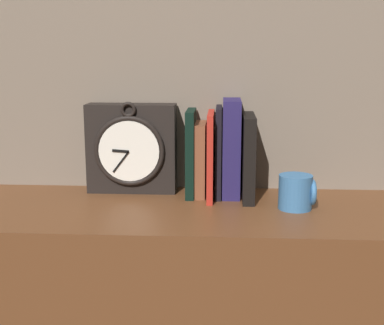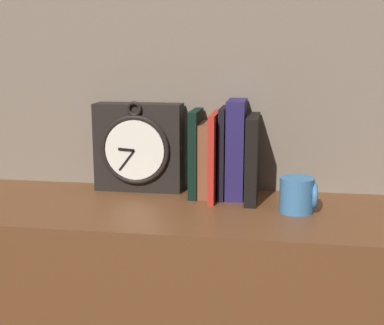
# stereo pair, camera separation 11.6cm
# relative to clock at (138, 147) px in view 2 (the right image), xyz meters

# --- Properties ---
(clock) EXTENTS (0.22, 0.08, 0.22)m
(clock) POSITION_rel_clock_xyz_m (0.00, 0.00, 0.00)
(clock) COLOR black
(clock) RESTS_ON bookshelf
(book_slot0_black) EXTENTS (0.02, 0.12, 0.20)m
(book_slot0_black) POSITION_rel_clock_xyz_m (0.15, -0.02, -0.01)
(book_slot0_black) COLOR black
(book_slot0_black) RESTS_ON bookshelf
(book_slot1_brown) EXTENTS (0.03, 0.11, 0.17)m
(book_slot1_brown) POSITION_rel_clock_xyz_m (0.17, -0.02, -0.02)
(book_slot1_brown) COLOR brown
(book_slot1_brown) RESTS_ON bookshelf
(book_slot2_red) EXTENTS (0.01, 0.15, 0.20)m
(book_slot2_red) POSITION_rel_clock_xyz_m (0.19, -0.04, -0.01)
(book_slot2_red) COLOR #AF251A
(book_slot2_red) RESTS_ON bookshelf
(book_slot3_black) EXTENTS (0.01, 0.12, 0.21)m
(book_slot3_black) POSITION_rel_clock_xyz_m (0.21, -0.02, -0.00)
(book_slot3_black) COLOR black
(book_slot3_black) RESTS_ON bookshelf
(book_slot4_navy) EXTENTS (0.04, 0.11, 0.23)m
(book_slot4_navy) POSITION_rel_clock_xyz_m (0.24, -0.02, 0.01)
(book_slot4_navy) COLOR #221B4D
(book_slot4_navy) RESTS_ON bookshelf
(book_slot5_black) EXTENTS (0.03, 0.16, 0.20)m
(book_slot5_black) POSITION_rel_clock_xyz_m (0.28, -0.04, -0.01)
(book_slot5_black) COLOR black
(book_slot5_black) RESTS_ON bookshelf
(mug) EXTENTS (0.08, 0.07, 0.08)m
(mug) POSITION_rel_clock_xyz_m (0.38, -0.12, -0.07)
(mug) COLOR teal
(mug) RESTS_ON bookshelf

